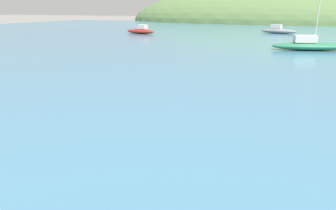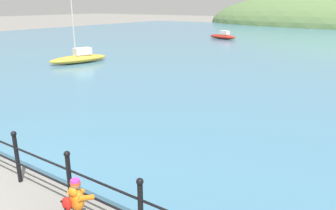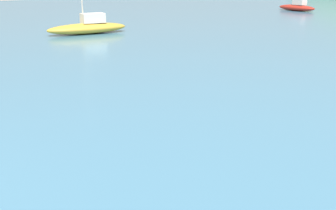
% 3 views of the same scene
% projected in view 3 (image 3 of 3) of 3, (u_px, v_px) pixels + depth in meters
% --- Properties ---
extents(boat_mid_harbor, '(2.20, 4.09, 4.82)m').
position_uv_depth(boat_mid_harbor, '(88.00, 27.00, 18.96)').
color(boat_mid_harbor, gold).
rests_on(boat_mid_harbor, water).
extents(boat_white_sailboat, '(3.61, 1.91, 0.91)m').
position_uv_depth(boat_white_sailboat, '(297.00, 7.00, 31.69)').
color(boat_white_sailboat, maroon).
rests_on(boat_white_sailboat, water).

